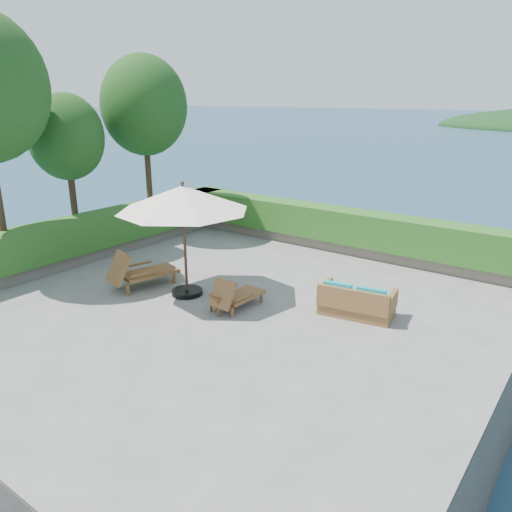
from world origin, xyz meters
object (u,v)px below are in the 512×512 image
Objects in this scene: lounge_right at (235,295)px; lounge_left at (140,271)px; side_table at (221,298)px; wicker_loveseat at (356,303)px; patio_umbrella at (183,200)px.

lounge_left is at bearing -170.23° from lounge_right.
side_table is 3.05m from wicker_loveseat.
side_table is (-0.14, -0.37, 0.02)m from lounge_right.
wicker_loveseat is at bearing 31.00° from lounge_right.
patio_umbrella reaches higher than wicker_loveseat.
lounge_right is (1.53, 0.02, -2.06)m from patio_umbrella.
wicker_loveseat is at bearing 33.28° from lounge_left.
wicker_loveseat is (2.40, 1.32, -0.03)m from lounge_right.
patio_umbrella is 2.14× the size of wicker_loveseat.
wicker_loveseat reaches higher than side_table.
lounge_right is 0.82× the size of wicker_loveseat.
lounge_right is 0.39m from side_table.
patio_umbrella reaches higher than lounge_right.
lounge_left is 1.08× the size of wicker_loveseat.
lounge_left is 5.52m from wicker_loveseat.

